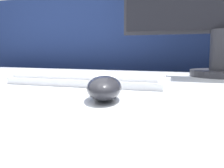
# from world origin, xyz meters

# --- Properties ---
(partition_panel) EXTENTS (5.00, 0.03, 1.12)m
(partition_panel) POSITION_xyz_m (0.00, 0.61, 0.56)
(partition_panel) COLOR navy
(partition_panel) RESTS_ON ground_plane
(computer_mouse_near) EXTENTS (0.09, 0.13, 0.04)m
(computer_mouse_near) POSITION_xyz_m (-0.03, -0.17, 0.79)
(computer_mouse_near) COLOR #232328
(computer_mouse_near) RESTS_ON desk
(keyboard) EXTENTS (0.38, 0.15, 0.02)m
(keyboard) POSITION_xyz_m (-0.14, 0.01, 0.78)
(keyboard) COLOR silver
(keyboard) RESTS_ON desk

